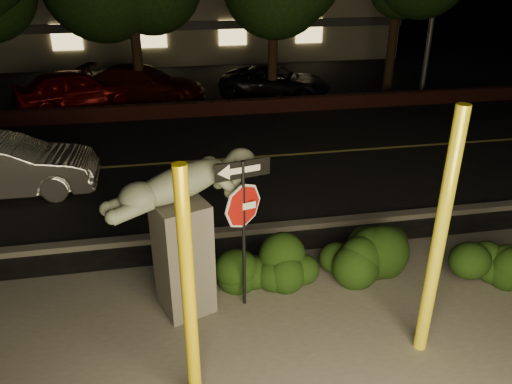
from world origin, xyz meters
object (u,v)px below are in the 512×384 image
Objects in this scene: silver_sedan at (2,167)px; parked_car_dark at (275,82)px; parked_car_red at (75,89)px; parked_car_darkred at (142,84)px; yellow_pole_right at (439,240)px; sculpture at (183,222)px; signpost at (243,206)px; yellow_pole_left at (189,296)px.

silver_sedan reaches higher than parked_car_dark.
parked_car_red reaches higher than parked_car_darkred.
sculpture is (-3.25, 1.56, -0.24)m from yellow_pole_right.
parked_car_red is at bearing 112.08° from parked_car_dark.
yellow_pole_right is 1.44× the size of signpost.
parked_car_dark is (8.20, 7.51, -0.09)m from silver_sedan.
parked_car_red is at bearing 95.62° from signpost.
sculpture is at bearing 160.66° from signpost.
yellow_pole_right is 14.22m from parked_car_dark.
sculpture reaches higher than parked_car_red.
yellow_pole_right is 0.84× the size of parked_car_dark.
sculpture is 0.59× the size of parked_car_red.
signpost is 13.14m from parked_car_darkred.
yellow_pole_left is 0.76× the size of parked_car_dark.
silver_sedan is at bearing 120.44° from signpost.
signpost is 7.19m from silver_sedan.
parked_car_darkred is at bearing 84.94° from signpost.
sculpture reaches higher than parked_car_dark.
parked_car_darkred is (-0.88, 14.78, -0.95)m from yellow_pole_left.
sculpture is 0.54× the size of parked_car_darkred.
signpost is at bearing -155.93° from parked_car_darkred.
signpost is 0.58× the size of parked_car_dark.
parked_car_dark is at bearing -77.17° from parked_car_darkred.
parked_car_dark is at bearing 86.08° from yellow_pole_right.
yellow_pole_right is at bearing -147.78° from parked_car_darkred.
parked_car_darkred is 5.14m from parked_car_dark.
yellow_pole_left is 14.83m from parked_car_darkred.
parked_car_dark is (4.22, 12.57, -0.97)m from sculpture.
yellow_pole_left is 2.04m from signpost.
parked_car_dark is (3.32, 12.67, -1.20)m from signpost.
sculpture is (-0.90, 0.10, -0.23)m from signpost.
parked_car_red is (-3.26, 14.24, -0.91)m from yellow_pole_left.
signpost is 13.15m from parked_car_dark.
yellow_pole_left reaches higher than parked_car_red.
yellow_pole_left is 0.78× the size of silver_sedan.
signpost reaches higher than silver_sedan.
yellow_pole_right is at bearing -173.60° from parked_car_red.
signpost reaches higher than parked_car_darkred.
signpost is at bearing 62.69° from yellow_pole_left.
sculpture is at bearing -142.08° from silver_sedan.
yellow_pole_left is 14.64m from parked_car_red.
parked_car_darkred is 1.10× the size of parked_car_dark.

